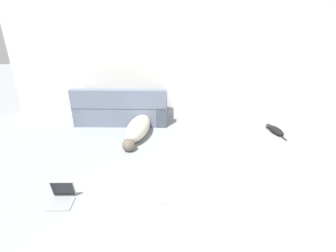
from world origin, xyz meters
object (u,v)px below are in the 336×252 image
Objects in this scene: couch at (122,109)px; cat at (275,130)px; dog at (138,129)px; book_cream at (157,202)px; laptop_open at (62,195)px.

cat is (3.01, -0.81, -0.20)m from couch.
dog is at bearing 117.04° from couch.
cat is at bearing 169.36° from couch.
cat is 2.99m from book_cream.
book_cream is at bearing 116.03° from cat.
dog is 2.66m from cat.
cat is 1.95× the size of laptop_open.
cat is 2.29× the size of book_cream.
dog is 4.35× the size of laptop_open.
laptop_open reaches higher than book_cream.
cat is at bearing 38.46° from book_cream.
cat is (2.65, 0.05, -0.12)m from dog.
laptop_open is at bearing 174.10° from book_cream.
couch is 7.38× the size of book_cream.
couch reaches higher than laptop_open.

